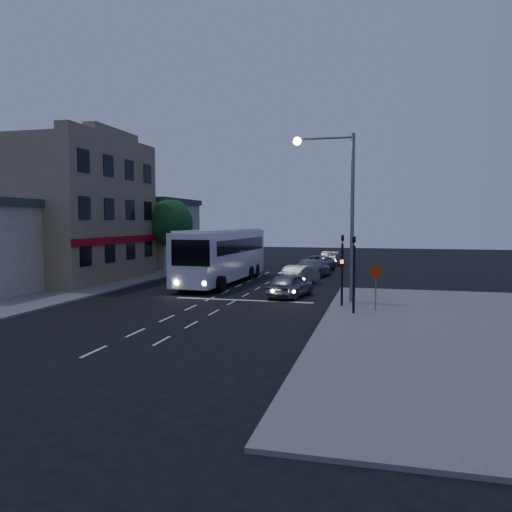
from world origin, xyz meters
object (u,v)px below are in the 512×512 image
(car_suv, at_px, (290,285))
(streetlight, at_px, (340,198))
(street_tree, at_px, (170,221))
(car_sedan_a, at_px, (300,275))
(car_sedan_c, at_px, (318,263))
(car_sedan_b, at_px, (313,268))
(regulatory_sign, at_px, (376,281))
(car_extra, at_px, (331,258))
(traffic_signal_side, at_px, (354,265))
(traffic_signal_main, at_px, (342,261))
(tour_bus, at_px, (223,254))

(car_suv, relative_size, streetlight, 0.47)
(car_suv, distance_m, street_tree, 17.27)
(car_sedan_a, distance_m, car_sedan_c, 10.00)
(car_sedan_b, distance_m, regulatory_sign, 15.85)
(streetlight, bearing_deg, car_sedan_a, 114.05)
(car_extra, relative_size, traffic_signal_side, 1.09)
(regulatory_sign, bearing_deg, streetlight, 128.75)
(car_sedan_a, xyz_separation_m, streetlight, (3.34, -7.48, 5.04))
(traffic_signal_main, bearing_deg, car_sedan_b, 103.55)
(streetlight, bearing_deg, street_tree, 140.49)
(car_sedan_c, bearing_deg, traffic_signal_side, 109.11)
(traffic_signal_side, relative_size, street_tree, 0.66)
(traffic_signal_main, height_order, regulatory_sign, traffic_signal_main)
(car_extra, bearing_deg, car_suv, 92.37)
(car_sedan_a, relative_size, regulatory_sign, 1.92)
(tour_bus, height_order, traffic_signal_side, traffic_signal_side)
(car_sedan_a, height_order, street_tree, street_tree)
(traffic_signal_side, xyz_separation_m, street_tree, (-16.51, 16.22, 2.08))
(car_sedan_b, xyz_separation_m, streetlight, (3.11, -12.56, 5.00))
(car_sedan_c, relative_size, traffic_signal_side, 1.26)
(tour_bus, relative_size, car_sedan_b, 2.53)
(car_suv, height_order, car_sedan_c, car_suv)
(tour_bus, relative_size, traffic_signal_side, 3.11)
(tour_bus, height_order, street_tree, street_tree)
(car_suv, relative_size, regulatory_sign, 1.92)
(car_suv, distance_m, car_sedan_c, 15.89)
(car_sedan_a, relative_size, car_sedan_b, 0.84)
(traffic_signal_side, bearing_deg, car_sedan_c, 101.40)
(traffic_signal_main, bearing_deg, car_sedan_c, 100.52)
(car_extra, distance_m, street_tree, 16.95)
(car_sedan_a, relative_size, streetlight, 0.47)
(traffic_signal_main, bearing_deg, regulatory_sign, -30.84)
(tour_bus, relative_size, car_suv, 3.02)
(car_sedan_c, xyz_separation_m, regulatory_sign, (5.21, -19.92, 0.88))
(tour_bus, height_order, car_extra, tour_bus)
(traffic_signal_side, distance_m, regulatory_sign, 1.61)
(traffic_signal_main, height_order, street_tree, street_tree)
(car_sedan_b, bearing_deg, streetlight, 114.91)
(traffic_signal_side, bearing_deg, tour_bus, 133.64)
(streetlight, bearing_deg, car_sedan_c, 100.54)
(car_suv, xyz_separation_m, car_sedan_b, (-0.14, 10.96, 0.01))
(street_tree, bearing_deg, car_extra, 38.67)
(car_suv, xyz_separation_m, traffic_signal_main, (3.23, -3.02, 1.70))
(car_suv, xyz_separation_m, car_sedan_a, (-0.36, 5.88, -0.02))
(car_extra, bearing_deg, regulatory_sign, 103.44)
(tour_bus, bearing_deg, car_sedan_a, 8.50)
(car_extra, distance_m, traffic_signal_side, 26.85)
(car_sedan_a, distance_m, car_extra, 15.69)
(tour_bus, height_order, regulatory_sign, tour_bus)
(tour_bus, xyz_separation_m, regulatory_sign, (10.79, -9.30, -0.51))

